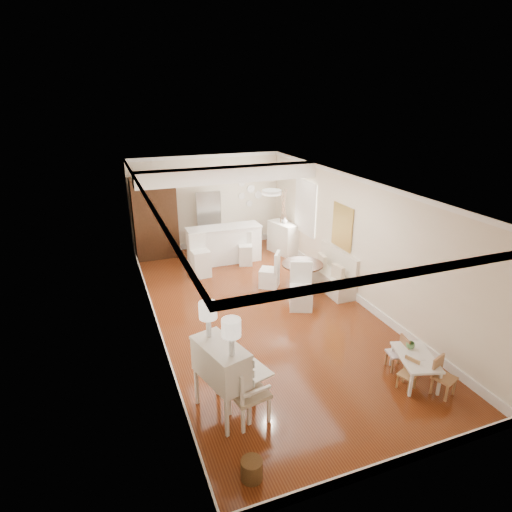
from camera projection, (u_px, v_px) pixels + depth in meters
room at (258, 220)px, 8.94m from camera, size 9.00×9.04×2.82m
secretary_bureau at (221, 380)px, 6.18m from camera, size 1.16×1.17×1.19m
gustavian_armchair at (249, 391)px, 6.14m from camera, size 0.63×0.63×0.95m
wicker_basket at (252, 470)px, 5.28m from camera, size 0.28×0.28×0.28m
kids_table at (414, 368)px, 7.07m from camera, size 0.79×1.03×0.46m
kids_chair_a at (407, 374)px, 6.85m from camera, size 0.33×0.33×0.52m
kids_chair_b at (397, 353)px, 7.33m from camera, size 0.34×0.34×0.61m
kids_chair_c at (445, 377)px, 6.68m from camera, size 0.40×0.40×0.64m
banquette at (331, 270)px, 10.27m from camera, size 0.52×1.60×0.98m
dining_table at (302, 277)px, 10.29m from camera, size 1.20×1.20×0.67m
slip_chair_near at (301, 287)px, 9.34m from camera, size 0.64×0.65×1.02m
slip_chair_far at (269, 269)px, 10.40m from camera, size 0.61×0.60×0.90m
breakfast_counter at (224, 244)px, 11.91m from camera, size 2.05×0.65×1.03m
bar_stool_left at (200, 256)px, 10.96m from camera, size 0.48×0.48×1.11m
bar_stool_right at (245, 249)px, 11.74m from camera, size 0.45×0.45×0.90m
pantry_cabinet at (155, 218)px, 12.06m from camera, size 1.20×0.60×2.30m
fridge at (220, 220)px, 12.75m from camera, size 0.75×0.65×1.80m
sideboard at (283, 238)px, 12.60m from camera, size 0.67×1.05×0.92m
pencil_cup at (410, 345)px, 7.18m from camera, size 0.19×0.19×0.11m
branch_vase at (285, 220)px, 12.39m from camera, size 0.20×0.20×0.17m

